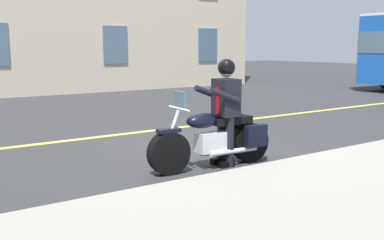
{
  "coord_description": "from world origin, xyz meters",
  "views": [
    {
      "loc": [
        4.8,
        6.97,
        1.93
      ],
      "look_at": [
        0.76,
        1.01,
        0.75
      ],
      "focal_mm": 42.07,
      "sensor_mm": 36.0,
      "label": 1
    }
  ],
  "objects": [
    {
      "name": "rider_main",
      "position": [
        0.32,
        1.33,
        1.04
      ],
      "size": [
        0.64,
        0.57,
        1.74
      ],
      "color": "black",
      "rests_on": "ground_plane"
    },
    {
      "name": "lane_center_stripe",
      "position": [
        0.0,
        -2.0,
        0.01
      ],
      "size": [
        60.0,
        0.16,
        0.01
      ],
      "primitive_type": "cube",
      "color": "#E5DB4C",
      "rests_on": "ground_plane"
    },
    {
      "name": "motorcycle_main",
      "position": [
        0.51,
        1.32,
        0.45
      ],
      "size": [
        2.22,
        0.66,
        1.26
      ],
      "color": "black",
      "rests_on": "ground_plane"
    },
    {
      "name": "ground_plane",
      "position": [
        0.0,
        0.0,
        0.0
      ],
      "size": [
        80.0,
        80.0,
        0.0
      ],
      "primitive_type": "plane",
      "color": "#333335"
    }
  ]
}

